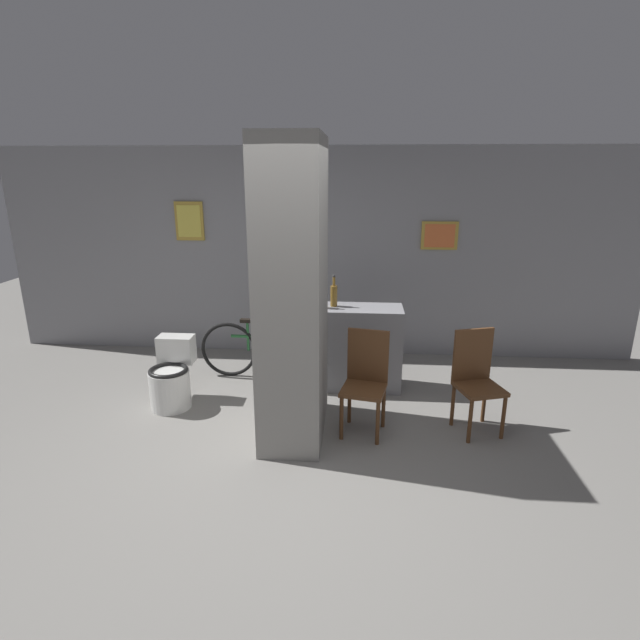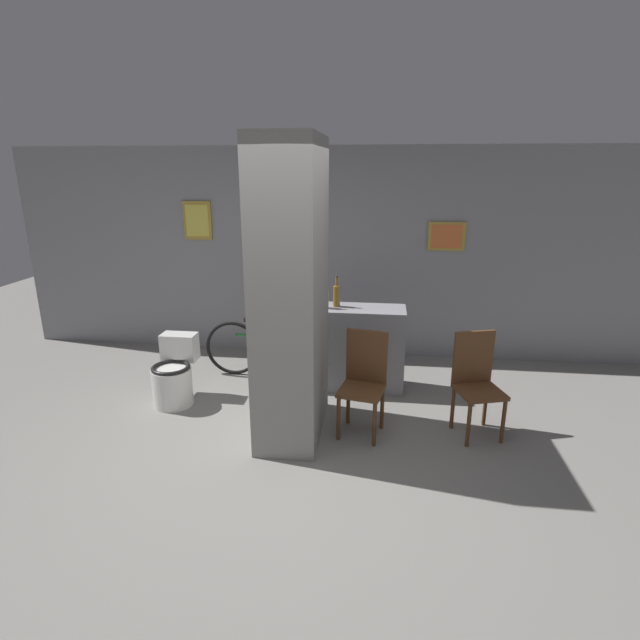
{
  "view_description": "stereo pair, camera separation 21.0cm",
  "coord_description": "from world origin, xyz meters",
  "px_view_note": "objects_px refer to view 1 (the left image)",
  "views": [
    {
      "loc": [
        0.52,
        -3.6,
        2.34
      ],
      "look_at": [
        0.17,
        0.93,
        0.95
      ],
      "focal_mm": 28.0,
      "sensor_mm": 36.0,
      "label": 1
    },
    {
      "loc": [
        0.73,
        -3.58,
        2.34
      ],
      "look_at": [
        0.17,
        0.93,
        0.95
      ],
      "focal_mm": 28.0,
      "sensor_mm": 36.0,
      "label": 2
    }
  ],
  "objects_px": {
    "chair_near_pillar": "(365,378)",
    "chair_by_doorway": "(476,377)",
    "bicycle": "(268,350)",
    "bottle_tall": "(334,295)",
    "toilet": "(171,379)"
  },
  "relations": [
    {
      "from": "chair_near_pillar",
      "to": "chair_by_doorway",
      "type": "distance_m",
      "value": 1.01
    },
    {
      "from": "chair_by_doorway",
      "to": "bicycle",
      "type": "height_order",
      "value": "chair_by_doorway"
    },
    {
      "from": "chair_by_doorway",
      "to": "bottle_tall",
      "type": "distance_m",
      "value": 1.7
    },
    {
      "from": "toilet",
      "to": "chair_by_doorway",
      "type": "xyz_separation_m",
      "value": [
        2.97,
        -0.25,
        0.22
      ]
    },
    {
      "from": "chair_by_doorway",
      "to": "bottle_tall",
      "type": "relative_size",
      "value": 2.75
    },
    {
      "from": "bottle_tall",
      "to": "toilet",
      "type": "bearing_deg",
      "value": -158.4
    },
    {
      "from": "bicycle",
      "to": "chair_by_doorway",
      "type": "bearing_deg",
      "value": -26.0
    },
    {
      "from": "chair_by_doorway",
      "to": "bicycle",
      "type": "xyz_separation_m",
      "value": [
        -2.11,
        1.03,
        -0.17
      ]
    },
    {
      "from": "chair_near_pillar",
      "to": "bottle_tall",
      "type": "distance_m",
      "value": 1.17
    },
    {
      "from": "toilet",
      "to": "chair_near_pillar",
      "type": "relative_size",
      "value": 0.72
    },
    {
      "from": "toilet",
      "to": "bicycle",
      "type": "relative_size",
      "value": 0.43
    },
    {
      "from": "chair_near_pillar",
      "to": "chair_by_doorway",
      "type": "xyz_separation_m",
      "value": [
        1.01,
        0.1,
        0.0
      ]
    },
    {
      "from": "toilet",
      "to": "bottle_tall",
      "type": "height_order",
      "value": "bottle_tall"
    },
    {
      "from": "toilet",
      "to": "bicycle",
      "type": "height_order",
      "value": "bicycle"
    },
    {
      "from": "chair_near_pillar",
      "to": "bottle_tall",
      "type": "relative_size",
      "value": 2.75
    }
  ]
}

